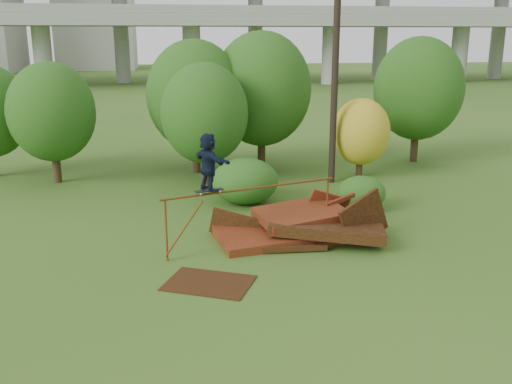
{
  "coord_description": "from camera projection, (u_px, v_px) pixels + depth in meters",
  "views": [
    {
      "loc": [
        -3.28,
        -14.05,
        6.03
      ],
      "look_at": [
        -0.8,
        2.0,
        1.6
      ],
      "focal_mm": 40.0,
      "sensor_mm": 36.0,
      "label": 1
    }
  ],
  "objects": [
    {
      "name": "freeway_overpass",
      "position": [
        189.0,
        2.0,
        72.74
      ],
      "size": [
        160.0,
        15.0,
        13.7
      ],
      "color": "gray",
      "rests_on": "ground"
    },
    {
      "name": "shrub_right",
      "position": [
        361.0,
        193.0,
        20.41
      ],
      "size": [
        1.75,
        1.61,
        1.24
      ],
      "primitive_type": "ellipsoid",
      "color": "#174412",
      "rests_on": "ground"
    },
    {
      "name": "tree_5",
      "position": [
        418.0,
        89.0,
        27.65
      ],
      "size": [
        4.33,
        4.33,
        6.09
      ],
      "color": "black",
      "rests_on": "ground"
    },
    {
      "name": "skater",
      "position": [
        208.0,
        162.0,
        15.74
      ],
      "size": [
        1.17,
        1.53,
        1.61
      ],
      "primitive_type": "imported",
      "rotation": [
        0.0,
        0.0,
        2.1
      ],
      "color": "black",
      "rests_on": "skateboard"
    },
    {
      "name": "tree_4",
      "position": [
        361.0,
        132.0,
        24.81
      ],
      "size": [
        2.53,
        2.53,
        3.5
      ],
      "color": "black",
      "rests_on": "ground"
    },
    {
      "name": "scrap_pile",
      "position": [
        301.0,
        227.0,
        17.54
      ],
      "size": [
        5.58,
        3.22,
        1.91
      ],
      "color": "#471E0C",
      "rests_on": "ground"
    },
    {
      "name": "flat_plate",
      "position": [
        209.0,
        283.0,
        14.42
      ],
      "size": [
        2.56,
        2.27,
        0.03
      ],
      "primitive_type": "cube",
      "rotation": [
        0.0,
        0.0,
        -0.43
      ],
      "color": "#341C0B",
      "rests_on": "ground"
    },
    {
      "name": "grind_rail",
      "position": [
        252.0,
        199.0,
        16.65
      ],
      "size": [
        5.33,
        1.78,
        1.8
      ],
      "color": "brown",
      "rests_on": "ground"
    },
    {
      "name": "utility_pole",
      "position": [
        336.0,
        55.0,
        23.1
      ],
      "size": [
        1.4,
        0.28,
        10.5
      ],
      "color": "black",
      "rests_on": "ground"
    },
    {
      "name": "shrub_left",
      "position": [
        245.0,
        181.0,
        21.14
      ],
      "size": [
        2.48,
        2.29,
        1.72
      ],
      "primitive_type": "ellipsoid",
      "color": "#174412",
      "rests_on": "ground"
    },
    {
      "name": "ground",
      "position": [
        296.0,
        267.0,
        15.47
      ],
      "size": [
        240.0,
        240.0,
        0.0
      ],
      "primitive_type": "plane",
      "color": "#2D5116",
      "rests_on": "ground"
    },
    {
      "name": "skateboard",
      "position": [
        209.0,
        191.0,
        15.96
      ],
      "size": [
        0.85,
        0.46,
        0.09
      ],
      "rotation": [
        0.0,
        0.0,
        0.31
      ],
      "color": "black",
      "rests_on": "grind_rail"
    },
    {
      "name": "tree_2",
      "position": [
        205.0,
        113.0,
        23.32
      ],
      "size": [
        3.61,
        3.61,
        5.08
      ],
      "color": "black",
      "rests_on": "ground"
    },
    {
      "name": "tree_1",
      "position": [
        195.0,
        96.0,
        25.4
      ],
      "size": [
        4.29,
        4.29,
        5.97
      ],
      "color": "black",
      "rests_on": "ground"
    },
    {
      "name": "tree_0",
      "position": [
        52.0,
        112.0,
        23.69
      ],
      "size": [
        3.61,
        3.61,
        5.09
      ],
      "color": "black",
      "rests_on": "ground"
    },
    {
      "name": "tree_3",
      "position": [
        262.0,
        89.0,
        26.19
      ],
      "size": [
        4.56,
        4.56,
        6.33
      ],
      "color": "black",
      "rests_on": "ground"
    }
  ]
}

